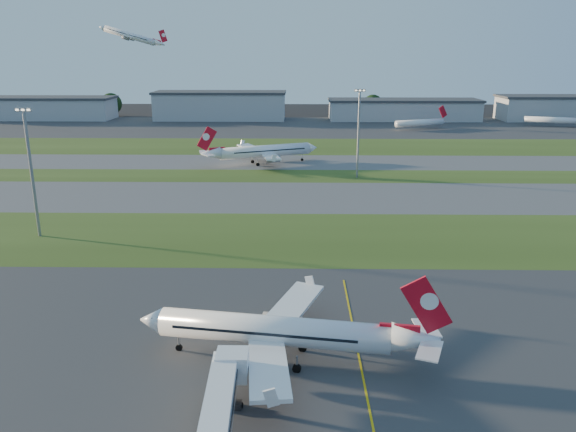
{
  "coord_description": "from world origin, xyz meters",
  "views": [
    {
      "loc": [
        -2.66,
        -55.31,
        36.1
      ],
      "look_at": [
        -4.36,
        43.58,
        7.0
      ],
      "focal_mm": 35.0,
      "sensor_mm": 36.0,
      "label": 1
    }
  ],
  "objects_px": {
    "airliner_parked": "(276,331)",
    "mini_jet_near": "(420,123)",
    "airliner_taxiing": "(264,151)",
    "light_mast_west": "(31,164)",
    "light_mast_centre": "(359,128)",
    "mini_jet_far": "(553,120)"
  },
  "relations": [
    {
      "from": "mini_jet_far",
      "to": "airliner_taxiing",
      "type": "bearing_deg",
      "value": -129.23
    },
    {
      "from": "airliner_parked",
      "to": "airliner_taxiing",
      "type": "relative_size",
      "value": 0.96
    },
    {
      "from": "light_mast_west",
      "to": "light_mast_centre",
      "type": "relative_size",
      "value": 1.0
    },
    {
      "from": "airliner_parked",
      "to": "mini_jet_far",
      "type": "xyz_separation_m",
      "value": [
        129.14,
        221.88,
        -0.51
      ]
    },
    {
      "from": "airliner_parked",
      "to": "light_mast_centre",
      "type": "bearing_deg",
      "value": 87.62
    },
    {
      "from": "mini_jet_near",
      "to": "mini_jet_far",
      "type": "xyz_separation_m",
      "value": [
        68.1,
        11.62,
        0.0
      ]
    },
    {
      "from": "airliner_taxiing",
      "to": "mini_jet_far",
      "type": "bearing_deg",
      "value": -167.69
    },
    {
      "from": "airliner_parked",
      "to": "mini_jet_near",
      "type": "bearing_deg",
      "value": 82.54
    },
    {
      "from": "mini_jet_near",
      "to": "light_mast_west",
      "type": "distance_m",
      "value": 197.97
    },
    {
      "from": "airliner_taxiing",
      "to": "light_mast_west",
      "type": "distance_m",
      "value": 87.73
    },
    {
      "from": "airliner_parked",
      "to": "mini_jet_near",
      "type": "relative_size",
      "value": 1.28
    },
    {
      "from": "light_mast_west",
      "to": "mini_jet_far",
      "type": "bearing_deg",
      "value": 44.39
    },
    {
      "from": "light_mast_centre",
      "to": "airliner_parked",
      "type": "bearing_deg",
      "value": -101.11
    },
    {
      "from": "mini_jet_near",
      "to": "mini_jet_far",
      "type": "distance_m",
      "value": 69.08
    },
    {
      "from": "airliner_parked",
      "to": "airliner_taxiing",
      "type": "distance_m",
      "value": 123.66
    },
    {
      "from": "mini_jet_near",
      "to": "light_mast_west",
      "type": "xyz_separation_m",
      "value": [
        -110.89,
        -163.59,
        11.53
      ]
    },
    {
      "from": "light_mast_west",
      "to": "light_mast_centre",
      "type": "xyz_separation_m",
      "value": [
        70.0,
        56.0,
        0.0
      ]
    },
    {
      "from": "airliner_parked",
      "to": "light_mast_west",
      "type": "bearing_deg",
      "value": 145.61
    },
    {
      "from": "mini_jet_near",
      "to": "light_mast_west",
      "type": "relative_size",
      "value": 1.05
    },
    {
      "from": "mini_jet_far",
      "to": "light_mast_centre",
      "type": "bearing_deg",
      "value": -117.24
    },
    {
      "from": "airliner_parked",
      "to": "airliner_taxiing",
      "type": "xyz_separation_m",
      "value": [
        -8.58,
        123.36,
        0.41
      ]
    },
    {
      "from": "airliner_parked",
      "to": "light_mast_west",
      "type": "relative_size",
      "value": 1.34
    }
  ]
}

